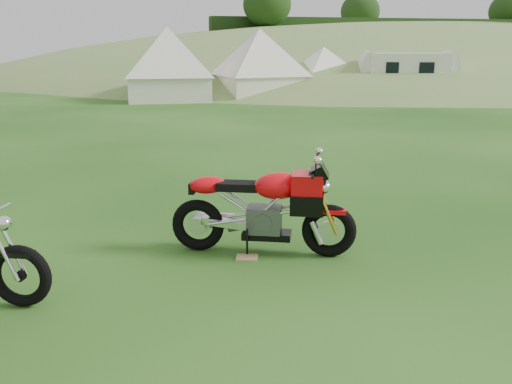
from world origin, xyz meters
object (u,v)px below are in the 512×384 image
object	(u,v)px
caravan	(407,75)
plywood_board	(247,257)
tent_mid	(259,65)
sport_motorcycle	(263,202)
tent_left	(169,65)
tent_right	(323,69)

from	to	relation	value
caravan	plywood_board	bearing A→B (deg)	-106.25
plywood_board	tent_mid	xyz separation A→B (m)	(4.90, 18.35, 1.39)
sport_motorcycle	caravan	world-z (taller)	caravan
sport_motorcycle	tent_mid	xyz separation A→B (m)	(4.68, 18.22, 0.80)
plywood_board	tent_left	bearing A→B (deg)	86.79
plywood_board	caravan	distance (m)	20.28
tent_left	caravan	world-z (taller)	tent_left
tent_right	caravan	size ratio (longest dim) A/B	0.65
sport_motorcycle	tent_right	world-z (taller)	tent_right
plywood_board	caravan	world-z (taller)	caravan
tent_mid	caravan	world-z (taller)	tent_mid
plywood_board	caravan	size ratio (longest dim) A/B	0.06
plywood_board	caravan	xyz separation A→B (m)	(11.12, 16.94, 0.96)
tent_left	caravan	size ratio (longest dim) A/B	0.79
caravan	sport_motorcycle	bearing A→B (deg)	-105.94
tent_right	caravan	world-z (taller)	tent_right
tent_mid	tent_right	bearing A→B (deg)	2.59
tent_left	caravan	bearing A→B (deg)	-4.44
sport_motorcycle	tent_mid	size ratio (longest dim) A/B	0.62
caravan	tent_left	bearing A→B (deg)	-171.58
caravan	tent_right	bearing A→B (deg)	164.96
sport_motorcycle	tent_mid	world-z (taller)	tent_mid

